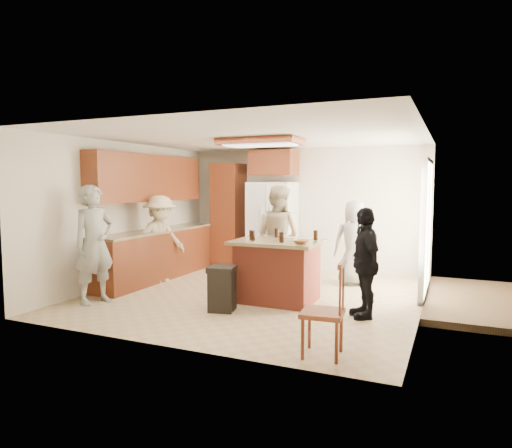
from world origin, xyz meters
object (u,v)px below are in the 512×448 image
at_px(person_behind_left, 278,236).
at_px(refrigerator, 272,226).
at_px(person_front_left, 94,244).
at_px(person_counter, 160,239).
at_px(spindle_chair, 325,313).
at_px(person_side_right, 365,263).
at_px(person_behind_right, 355,242).
at_px(trash_bin, 222,288).
at_px(kitchen_island, 278,270).

distance_m(person_behind_left, refrigerator, 1.57).
bearing_deg(person_front_left, person_counter, 14.48).
bearing_deg(person_counter, person_behind_left, -58.61).
distance_m(person_behind_left, person_counter, 2.13).
xyz_separation_m(person_front_left, spindle_chair, (3.68, -0.69, -0.43)).
xyz_separation_m(person_side_right, spindle_chair, (-0.12, -1.56, -0.28)).
distance_m(person_behind_right, trash_bin, 2.78).
xyz_separation_m(person_behind_left, refrigerator, (-0.66, 1.42, 0.03)).
relative_size(person_side_right, refrigerator, 0.81).
xyz_separation_m(person_behind_left, person_counter, (-2.07, -0.50, -0.09)).
distance_m(person_front_left, refrigerator, 3.79).
relative_size(person_side_right, kitchen_island, 1.15).
distance_m(refrigerator, kitchen_island, 2.56).
bearing_deg(person_counter, person_front_left, -163.60).
bearing_deg(refrigerator, kitchen_island, -66.59).
height_order(person_behind_right, trash_bin, person_behind_right).
relative_size(person_counter, trash_bin, 2.49).
height_order(person_front_left, person_behind_right, person_front_left).
relative_size(refrigerator, trash_bin, 2.86).
distance_m(person_behind_left, spindle_chair, 3.22).
relative_size(person_front_left, person_side_right, 1.20).
xyz_separation_m(person_behind_left, person_behind_right, (1.17, 0.69, -0.12)).
relative_size(person_behind_right, refrigerator, 0.83).
bearing_deg(person_behind_left, spindle_chair, 132.94).
relative_size(person_front_left, kitchen_island, 1.37).
xyz_separation_m(person_behind_left, person_side_right, (1.69, -1.22, -0.14)).
bearing_deg(person_side_right, person_behind_left, -153.94).
distance_m(person_behind_right, person_counter, 3.45).
distance_m(person_counter, spindle_chair, 4.31).
xyz_separation_m(refrigerator, spindle_chair, (2.24, -4.20, -0.45)).
distance_m(kitchen_island, spindle_chair, 2.25).
height_order(person_side_right, refrigerator, refrigerator).
bearing_deg(trash_bin, person_side_right, 14.58).
height_order(person_front_left, trash_bin, person_front_left).
xyz_separation_m(person_side_right, trash_bin, (-1.87, -0.49, -0.41)).
bearing_deg(spindle_chair, kitchen_island, 123.28).
distance_m(person_front_left, person_counter, 1.59).
distance_m(person_front_left, person_behind_left, 2.96).
bearing_deg(kitchen_island, trash_bin, -122.68).
distance_m(person_side_right, trash_bin, 1.98).
height_order(person_behind_right, spindle_chair, person_behind_right).
bearing_deg(kitchen_island, person_side_right, -13.36).
height_order(person_behind_left, person_side_right, person_behind_left).
xyz_separation_m(refrigerator, kitchen_island, (1.00, -2.31, -0.43)).
bearing_deg(trash_bin, person_counter, 147.57).
xyz_separation_m(person_counter, trash_bin, (1.89, -1.20, -0.46)).
height_order(person_behind_right, refrigerator, refrigerator).
bearing_deg(spindle_chair, person_side_right, 85.74).
bearing_deg(person_side_right, person_front_left, -105.30).
bearing_deg(person_front_left, person_side_right, -61.30).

